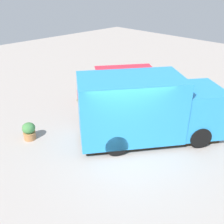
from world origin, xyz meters
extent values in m
plane|color=#AAA098|center=(0.00, 0.00, 0.00)|extent=(40.00, 40.00, 0.00)
cube|color=#2B93DD|center=(-0.33, 0.69, 1.37)|extent=(3.78, 4.18, 2.30)
cube|color=#2B93DD|center=(1.20, 2.85, 1.10)|extent=(2.50, 2.41, 1.75)
cube|color=black|center=(1.64, 3.48, 1.41)|extent=(1.34, 0.96, 0.67)
cube|color=black|center=(-1.16, 1.28, 1.51)|extent=(1.19, 1.67, 0.81)
cube|color=red|center=(-1.40, 1.45, 2.48)|extent=(1.77, 2.16, 0.03)
cube|color=black|center=(0.13, 1.34, 0.11)|extent=(4.21, 5.03, 0.22)
cylinder|color=black|center=(1.81, 2.16, 0.40)|extent=(0.65, 0.79, 0.81)
cylinder|color=black|center=(0.34, 3.20, 0.40)|extent=(0.65, 0.79, 0.81)
cylinder|color=black|center=(0.03, -0.37, 0.40)|extent=(0.65, 0.79, 0.81)
cylinder|color=black|center=(-1.44, 0.67, 0.40)|extent=(0.65, 0.79, 0.81)
ellipsoid|color=#72714D|center=(-4.42, 1.60, 0.06)|extent=(0.65, 0.60, 0.11)
cube|color=#72714D|center=(-4.20, 1.59, 0.06)|extent=(0.37, 0.24, 0.11)
cube|color=#72714D|center=(-4.27, 1.77, 0.06)|extent=(0.37, 0.24, 0.11)
cube|color=#B23433|center=(-4.42, 1.60, 0.37)|extent=(0.39, 0.33, 0.51)
sphere|color=beige|center=(-4.42, 1.60, 0.73)|extent=(0.21, 0.21, 0.21)
sphere|color=#8E6042|center=(-4.42, 1.60, 0.75)|extent=(0.22, 0.22, 0.22)
cube|color=#B23433|center=(-4.25, 1.56, 0.44)|extent=(0.35, 0.21, 0.27)
cube|color=#B23433|center=(-4.33, 1.75, 0.44)|extent=(0.35, 0.21, 0.27)
cylinder|color=tan|center=(-4.13, 1.72, 0.37)|extent=(0.31, 0.18, 0.08)
cube|color=#C83739|center=(-4.13, 1.72, 0.38)|extent=(0.25, 0.13, 0.02)
cylinder|color=#B37544|center=(-3.04, -2.02, 0.15)|extent=(0.45, 0.45, 0.30)
torus|color=#B07946|center=(-3.04, -2.02, 0.28)|extent=(0.48, 0.48, 0.04)
ellipsoid|color=#458042|center=(-3.04, -2.02, 0.48)|extent=(0.50, 0.50, 0.42)
sphere|color=#E33C8F|center=(-3.08, -2.23, 0.52)|extent=(0.08, 0.08, 0.08)
sphere|color=#E53387|center=(-3.10, -2.20, 0.57)|extent=(0.07, 0.07, 0.07)
sphere|color=#E64186|center=(-3.14, -1.86, 0.56)|extent=(0.06, 0.06, 0.06)
camera|label=1|loc=(5.31, -5.76, 5.50)|focal=41.81mm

